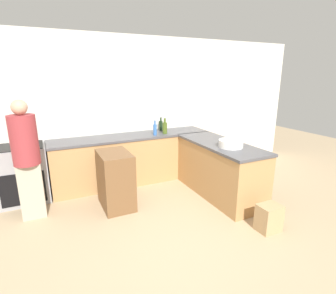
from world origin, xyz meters
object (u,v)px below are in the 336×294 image
range_oven (23,174)px  olive_oil_bottle (165,128)px  person_by_range (27,157)px  paper_bag (269,218)px  mixing_bowl (231,144)px  island_table (116,180)px  wine_bottle_dark (161,125)px  water_bottle_blue (155,129)px

range_oven → olive_oil_bottle: bearing=-2.9°
person_by_range → paper_bag: (2.78, -1.72, -0.73)m
mixing_bowl → person_by_range: (-2.83, 0.80, -0.05)m
range_oven → island_table: (1.29, -0.84, -0.02)m
range_oven → wine_bottle_dark: (2.51, 0.18, 0.55)m
wine_bottle_dark → mixing_bowl: bearing=-74.4°
water_bottle_blue → wine_bottle_dark: water_bottle_blue is taller
mixing_bowl → wine_bottle_dark: wine_bottle_dark is taller
olive_oil_bottle → paper_bag: olive_oil_bottle is taller
range_oven → olive_oil_bottle: size_ratio=3.14×
olive_oil_bottle → paper_bag: bearing=-78.4°
person_by_range → paper_bag: bearing=-31.7°
olive_oil_bottle → wine_bottle_dark: olive_oil_bottle is taller
range_oven → mixing_bowl: size_ratio=2.47×
mixing_bowl → water_bottle_blue: (-0.73, 1.28, 0.05)m
olive_oil_bottle → island_table: bearing=-148.6°
olive_oil_bottle → water_bottle_blue: bearing=-169.8°
water_bottle_blue → paper_bag: water_bottle_blue is taller
range_oven → water_bottle_blue: (2.24, -0.16, 0.56)m
olive_oil_bottle → mixing_bowl: bearing=-68.9°
wine_bottle_dark → person_by_range: bearing=-160.8°
range_oven → person_by_range: 0.80m
mixing_bowl → olive_oil_bottle: bearing=111.1°
island_table → person_by_range: person_by_range is taller
olive_oil_bottle → wine_bottle_dark: 0.31m
mixing_bowl → person_by_range: size_ratio=0.22×
mixing_bowl → person_by_range: bearing=164.2°
person_by_range → olive_oil_bottle: bearing=12.6°
mixing_bowl → paper_bag: mixing_bowl is taller
water_bottle_blue → mixing_bowl: bearing=-60.4°
wine_bottle_dark → person_by_range: size_ratio=0.16×
mixing_bowl → water_bottle_blue: size_ratio=1.37×
wine_bottle_dark → paper_bag: (0.40, -2.55, -0.83)m
mixing_bowl → water_bottle_blue: bearing=119.6°
water_bottle_blue → paper_bag: bearing=-72.8°
water_bottle_blue → olive_oil_bottle: 0.22m
range_oven → wine_bottle_dark: size_ratio=3.52×
island_table → water_bottle_blue: size_ratio=3.19×
wine_bottle_dark → person_by_range: 2.52m
island_table → olive_oil_bottle: olive_oil_bottle is taller
island_table → person_by_range: size_ratio=0.52×
wine_bottle_dark → paper_bag: size_ratio=0.72×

